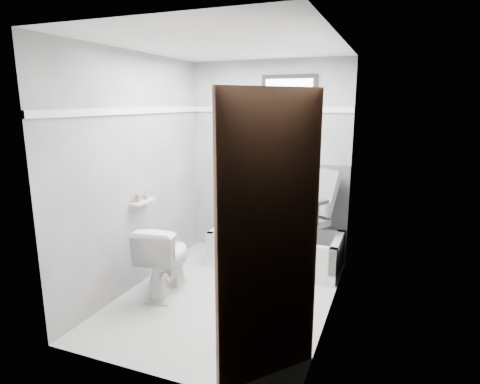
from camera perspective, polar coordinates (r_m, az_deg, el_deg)
The scene contains 19 objects.
floor at distance 4.17m, azimuth -1.81°, elevation -14.55°, with size 2.60×2.60×0.00m, color silver.
ceiling at distance 3.74m, azimuth -2.09°, elevation 20.25°, with size 2.60×2.60×0.00m, color silver.
wall_back at distance 4.98m, azimuth 4.01°, elevation 4.47°, with size 2.00×0.02×2.40m, color slate.
wall_front at distance 2.66m, azimuth -13.09°, elevation -3.02°, with size 2.00×0.02×2.40m, color slate.
wall_left at distance 4.26m, azimuth -14.39°, elevation 2.74°, with size 0.02×2.60×2.40m, color slate.
wall_right at distance 3.51m, azimuth 13.24°, elevation 0.73°, with size 0.02×2.60×2.40m, color slate.
bathtub at distance 4.82m, azimuth 5.12°, elevation -8.02°, with size 1.50×0.70×0.42m, color silver, non-canonical shape.
office_chair at distance 4.66m, azimuth 8.54°, elevation -3.18°, with size 0.61×0.61×1.05m, color slate, non-canonical shape.
toilet at distance 4.17m, azimuth -10.58°, elevation -9.28°, with size 0.41×0.74×0.72m, color white.
door at distance 2.36m, azimuth 7.85°, elevation -9.99°, with size 0.78×0.78×2.00m, color #502D1D, non-canonical shape.
window at distance 4.85m, azimuth 7.01°, elevation 13.91°, with size 0.66×0.04×0.40m, color black, non-canonical shape.
backerboard at distance 4.97m, azimuth 6.65°, elevation -0.28°, with size 1.50×0.02×0.78m, color #4C4C4F.
trim_back at distance 4.92m, azimuth 4.07°, elevation 11.62°, with size 2.00×0.02×0.06m, color white.
trim_left at distance 4.20m, azimuth -14.71°, elevation 11.09°, with size 0.02×2.60×0.06m, color white.
pole at distance 4.74m, azimuth 4.39°, elevation 2.23°, with size 0.02×0.02×1.95m, color white.
shelf at distance 4.27m, azimuth -13.59°, elevation -1.34°, with size 0.10×0.32×0.03m, color silver.
soap_bottle_a at distance 4.19m, azimuth -14.37°, elevation -0.70°, with size 0.05×0.05×0.10m, color #916E48.
soap_bottle_b at distance 4.31m, azimuth -13.29°, elevation -0.38°, with size 0.06×0.06×0.08m, color slate.
faucet at distance 5.14m, azimuth 1.67°, elevation -2.63°, with size 0.26×0.10×0.16m, color silver, non-canonical shape.
Camera 1 is at (1.47, -3.40, 1.90)m, focal length 30.00 mm.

